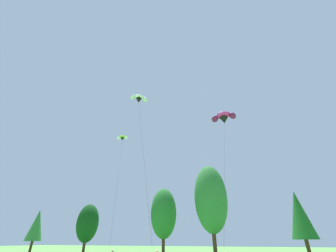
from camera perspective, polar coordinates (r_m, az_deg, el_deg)
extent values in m
cylinder|color=#472D19|center=(61.68, -32.40, -25.29)|extent=(0.53, 0.53, 2.28)
cone|color=#2D7033|center=(61.75, -31.30, -21.34)|extent=(3.53, 3.53, 6.48)
cylinder|color=#472D19|center=(50.15, -21.30, -27.70)|extent=(0.53, 0.53, 2.27)
ellipsoid|color=#0F3D14|center=(50.24, -20.38, -22.79)|extent=(4.24, 4.24, 7.11)
cylinder|color=#472D19|center=(45.72, -1.25, -29.01)|extent=(0.59, 0.59, 2.98)
ellipsoid|color=#236628|center=(45.97, -1.17, -21.86)|extent=(5.00, 5.00, 9.32)
cylinder|color=#472D19|center=(42.22, 12.19, -27.98)|extent=(0.67, 0.67, 3.85)
ellipsoid|color=#2D7033|center=(42.79, 11.16, -18.08)|extent=(5.94, 5.94, 12.04)
cylinder|color=#472D19|center=(42.32, 33.02, -25.50)|extent=(0.55, 0.55, 2.51)
cone|color=#19561E|center=(42.47, 31.26, -19.19)|extent=(3.72, 3.72, 7.14)
sphere|color=tan|center=(21.73, -14.38, -29.21)|extent=(0.22, 0.22, 0.22)
sphere|color=tan|center=(19.42, -2.90, -30.15)|extent=(0.22, 0.22, 0.22)
ellipsoid|color=#93D633|center=(42.77, -11.89, -2.80)|extent=(1.35, 1.10, 0.63)
ellipsoid|color=white|center=(42.43, -10.97, -3.00)|extent=(0.83, 0.84, 0.73)
ellipsoid|color=white|center=(42.94, -12.86, -3.11)|extent=(0.69, 0.83, 0.73)
cone|color=black|center=(42.65, -11.92, -3.41)|extent=(0.80, 0.80, 0.58)
cylinder|color=black|center=(31.53, -12.95, -12.30)|extent=(9.61, 14.10, 17.72)
ellipsoid|color=white|center=(38.24, -7.62, 7.57)|extent=(2.05, 2.00, 0.76)
ellipsoid|color=silver|center=(38.25, -6.06, 6.89)|extent=(1.26, 1.30, 0.93)
ellipsoid|color=silver|center=(37.91, -9.27, 7.49)|extent=(1.29, 1.24, 0.93)
cone|color=black|center=(37.95, -7.72, 6.65)|extent=(1.38, 1.38, 0.84)
cylinder|color=black|center=(27.30, -6.62, -5.98)|extent=(7.84, 9.34, 21.69)
ellipsoid|color=#D12893|center=(35.81, 14.35, 2.74)|extent=(2.23, 1.69, 1.06)
ellipsoid|color=#66144C|center=(35.52, 16.62, 2.60)|extent=(1.32, 1.43, 1.26)
ellipsoid|color=#66144C|center=(35.77, 12.24, 1.79)|extent=(1.36, 1.43, 1.26)
cone|color=black|center=(35.53, 14.55, 1.43)|extent=(1.27, 1.27, 1.07)
cylinder|color=black|center=(25.65, 14.61, -9.80)|extent=(0.15, 13.60, 17.52)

